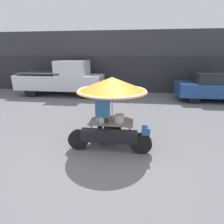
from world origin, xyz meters
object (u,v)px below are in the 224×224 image
parked_car (215,87)px  vendor_person (103,113)px  pickup_truck (63,79)px  vendor_motorcycle_cart (112,92)px

parked_car → vendor_person: bearing=-132.8°
vendor_person → pickup_truck: pickup_truck is taller
vendor_person → pickup_truck: size_ratio=0.31×
vendor_person → parked_car: size_ratio=0.40×
vendor_person → pickup_truck: 7.14m
parked_car → pickup_truck: (-9.01, 0.38, 0.24)m
parked_car → pickup_truck: size_ratio=0.78×
vendor_motorcycle_cart → vendor_person: vendor_motorcycle_cart is taller
vendor_motorcycle_cart → parked_car: (5.07, 5.55, -0.72)m
vendor_motorcycle_cart → pickup_truck: pickup_truck is taller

